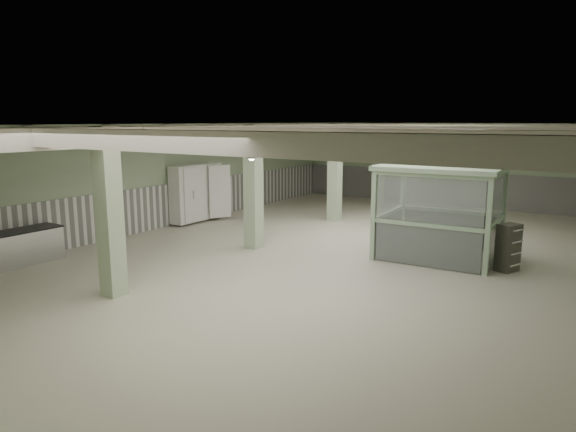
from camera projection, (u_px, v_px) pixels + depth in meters
The scene contains 24 objects.
floor at pixel (345, 252), 14.66m from camera, with size 20.00×20.00×0.00m, color beige.
ceiling at pixel (348, 125), 14.00m from camera, with size 14.00×20.00×0.02m, color silver.
wall_back at pixel (450, 165), 22.55m from camera, with size 14.00×0.02×3.60m, color #AABF99.
wall_left at pixel (169, 175), 18.11m from camera, with size 0.02×20.00×3.60m, color #AABF99.
wainscot_left at pixel (170, 205), 18.29m from camera, with size 0.05×19.90×1.50m, color white.
wainscot_back at pixel (448, 188), 22.72m from camera, with size 13.90×0.05×1.50m, color white.
girder at pixel (273, 132), 15.39m from camera, with size 0.45×19.90×0.40m, color silver.
beam_a at pixel (126, 140), 7.87m from camera, with size 13.90×0.35×0.32m, color silver.
beam_b at pixel (231, 136), 9.93m from camera, with size 13.90×0.35×0.32m, color silver.
beam_c at pixel (299, 133), 11.98m from camera, with size 13.90×0.35×0.32m, color silver.
beam_d at pixel (348, 131), 14.03m from camera, with size 13.90×0.35×0.32m, color silver.
beam_e at pixel (384, 130), 16.09m from camera, with size 13.90×0.35×0.32m, color silver.
beam_f at pixel (411, 129), 18.14m from camera, with size 13.90×0.35×0.32m, color silver.
beam_g at pixel (434, 128), 20.20m from camera, with size 13.90×0.35×0.32m, color silver.
column_a at pixel (109, 213), 10.75m from camera, with size 0.42×0.42×3.60m, color #B5CCA4.
column_b at pixel (253, 187), 14.86m from camera, with size 0.42×0.42×3.60m, color #B5CCA4.
column_c at pixel (335, 173), 18.97m from camera, with size 0.42×0.42×3.60m, color #B5CCA4.
column_d at pixel (378, 165), 22.25m from camera, with size 0.42×0.42×3.60m, color #B5CCA4.
pendant_front at pixel (251, 156), 9.72m from camera, with size 0.44×0.44×0.22m, color #2C3B2C.
pendant_mid at pixel (372, 145), 14.24m from camera, with size 0.44×0.44×0.22m, color #2C3B2C.
pendant_back at pixel (429, 139), 18.35m from camera, with size 0.44×0.44×0.22m, color #2C3B2C.
walkin_cooler at pixel (197, 194), 18.87m from camera, with size 0.93×2.25×2.06m.
guard_booth at pixel (441, 195), 13.88m from camera, with size 3.27×2.82×2.53m.
filing_cabinet at pixel (508, 248), 12.75m from camera, with size 0.39×0.55×1.20m, color #4F5043.
Camera 1 is at (6.44, -12.78, 3.72)m, focal length 32.00 mm.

